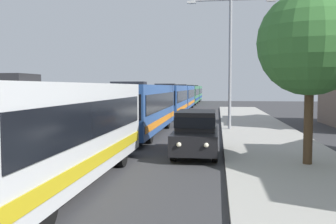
{
  "coord_description": "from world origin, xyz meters",
  "views": [
    {
      "loc": [
        3.3,
        2.86,
        2.95
      ],
      "look_at": [
        1.53,
        16.17,
        2.03
      ],
      "focal_mm": 39.9,
      "sensor_mm": 36.0,
      "label": 1
    }
  ],
  "objects_px": {
    "white_suv": "(196,131)",
    "bus_fourth_in_line": "(182,96)",
    "bus_middle": "(170,100)",
    "box_truck_oncoming": "(177,93)",
    "streetlamp_mid": "(230,49)",
    "roadside_tree": "(310,43)",
    "bus_rear": "(190,94)",
    "bus_lead": "(58,130)",
    "bus_tail_end": "(195,93)",
    "bus_second_in_line": "(142,107)"
  },
  "relations": [
    {
      "from": "white_suv",
      "to": "bus_fourth_in_line",
      "type": "bearing_deg",
      "value": 96.48
    },
    {
      "from": "bus_middle",
      "to": "box_truck_oncoming",
      "type": "xyz_separation_m",
      "value": [
        -3.3,
        36.75,
        0.02
      ]
    },
    {
      "from": "streetlamp_mid",
      "to": "roadside_tree",
      "type": "xyz_separation_m",
      "value": [
        2.46,
        -10.97,
        -0.88
      ]
    },
    {
      "from": "bus_fourth_in_line",
      "to": "box_truck_oncoming",
      "type": "bearing_deg",
      "value": 97.78
    },
    {
      "from": "bus_rear",
      "to": "bus_middle",
      "type": "bearing_deg",
      "value": -90.0
    },
    {
      "from": "bus_lead",
      "to": "box_truck_oncoming",
      "type": "height_order",
      "value": "bus_lead"
    },
    {
      "from": "streetlamp_mid",
      "to": "roadside_tree",
      "type": "height_order",
      "value": "streetlamp_mid"
    },
    {
      "from": "bus_lead",
      "to": "bus_fourth_in_line",
      "type": "xyz_separation_m",
      "value": [
        0.0,
        38.32,
        0.0
      ]
    },
    {
      "from": "bus_tail_end",
      "to": "streetlamp_mid",
      "type": "relative_size",
      "value": 1.31
    },
    {
      "from": "bus_second_in_line",
      "to": "bus_tail_end",
      "type": "distance_m",
      "value": 52.84
    },
    {
      "from": "bus_second_in_line",
      "to": "bus_middle",
      "type": "height_order",
      "value": "same"
    },
    {
      "from": "bus_lead",
      "to": "bus_tail_end",
      "type": "bearing_deg",
      "value": 90.0
    },
    {
      "from": "bus_lead",
      "to": "white_suv",
      "type": "height_order",
      "value": "bus_lead"
    },
    {
      "from": "bus_lead",
      "to": "roadside_tree",
      "type": "height_order",
      "value": "roadside_tree"
    },
    {
      "from": "bus_lead",
      "to": "bus_fourth_in_line",
      "type": "distance_m",
      "value": 38.32
    },
    {
      "from": "box_truck_oncoming",
      "to": "streetlamp_mid",
      "type": "xyz_separation_m",
      "value": [
        8.7,
        -47.87,
        3.67
      ]
    },
    {
      "from": "bus_rear",
      "to": "roadside_tree",
      "type": "relative_size",
      "value": 1.9
    },
    {
      "from": "roadside_tree",
      "to": "bus_rear",
      "type": "bearing_deg",
      "value": 99.24
    },
    {
      "from": "bus_middle",
      "to": "bus_fourth_in_line",
      "type": "relative_size",
      "value": 0.91
    },
    {
      "from": "roadside_tree",
      "to": "bus_second_in_line",
      "type": "bearing_deg",
      "value": 132.2
    },
    {
      "from": "bus_middle",
      "to": "roadside_tree",
      "type": "xyz_separation_m",
      "value": [
        7.86,
        -22.08,
        2.8
      ]
    },
    {
      "from": "bus_second_in_line",
      "to": "bus_rear",
      "type": "relative_size",
      "value": 1.01
    },
    {
      "from": "bus_second_in_line",
      "to": "bus_lead",
      "type": "bearing_deg",
      "value": -90.0
    },
    {
      "from": "bus_fourth_in_line",
      "to": "streetlamp_mid",
      "type": "distance_m",
      "value": 24.57
    },
    {
      "from": "bus_tail_end",
      "to": "box_truck_oncoming",
      "type": "xyz_separation_m",
      "value": [
        -3.3,
        -2.68,
        0.02
      ]
    },
    {
      "from": "bus_fourth_in_line",
      "to": "box_truck_oncoming",
      "type": "relative_size",
      "value": 1.53
    },
    {
      "from": "bus_middle",
      "to": "bus_fourth_in_line",
      "type": "bearing_deg",
      "value": 90.0
    },
    {
      "from": "bus_rear",
      "to": "bus_tail_end",
      "type": "height_order",
      "value": "same"
    },
    {
      "from": "bus_tail_end",
      "to": "roadside_tree",
      "type": "height_order",
      "value": "roadside_tree"
    },
    {
      "from": "bus_middle",
      "to": "streetlamp_mid",
      "type": "xyz_separation_m",
      "value": [
        5.4,
        -11.12,
        3.69
      ]
    },
    {
      "from": "bus_middle",
      "to": "white_suv",
      "type": "height_order",
      "value": "bus_middle"
    },
    {
      "from": "bus_second_in_line",
      "to": "bus_fourth_in_line",
      "type": "bearing_deg",
      "value": 90.0
    },
    {
      "from": "bus_tail_end",
      "to": "box_truck_oncoming",
      "type": "distance_m",
      "value": 4.25
    },
    {
      "from": "box_truck_oncoming",
      "to": "roadside_tree",
      "type": "distance_m",
      "value": 59.95
    },
    {
      "from": "bus_lead",
      "to": "bus_middle",
      "type": "xyz_separation_m",
      "value": [
        0.0,
        25.75,
        0.0
      ]
    },
    {
      "from": "bus_tail_end",
      "to": "streetlamp_mid",
      "type": "xyz_separation_m",
      "value": [
        5.4,
        -50.55,
        3.69
      ]
    },
    {
      "from": "bus_rear",
      "to": "bus_lead",
      "type": "bearing_deg",
      "value": -90.0
    },
    {
      "from": "box_truck_oncoming",
      "to": "roadside_tree",
      "type": "height_order",
      "value": "roadside_tree"
    },
    {
      "from": "white_suv",
      "to": "roadside_tree",
      "type": "distance_m",
      "value": 5.8
    },
    {
      "from": "bus_tail_end",
      "to": "white_suv",
      "type": "height_order",
      "value": "bus_tail_end"
    },
    {
      "from": "bus_lead",
      "to": "roadside_tree",
      "type": "xyz_separation_m",
      "value": [
        7.86,
        3.67,
        2.81
      ]
    },
    {
      "from": "bus_second_in_line",
      "to": "streetlamp_mid",
      "type": "relative_size",
      "value": 1.39
    },
    {
      "from": "bus_lead",
      "to": "bus_tail_end",
      "type": "xyz_separation_m",
      "value": [
        0.0,
        65.18,
        0.0
      ]
    },
    {
      "from": "bus_middle",
      "to": "box_truck_oncoming",
      "type": "height_order",
      "value": "bus_middle"
    },
    {
      "from": "bus_lead",
      "to": "streetlamp_mid",
      "type": "height_order",
      "value": "streetlamp_mid"
    },
    {
      "from": "bus_second_in_line",
      "to": "bus_tail_end",
      "type": "xyz_separation_m",
      "value": [
        -0.0,
        52.84,
        -0.0
      ]
    },
    {
      "from": "bus_second_in_line",
      "to": "bus_rear",
      "type": "xyz_separation_m",
      "value": [
        -0.0,
        39.63,
        -0.0
      ]
    },
    {
      "from": "bus_rear",
      "to": "bus_fourth_in_line",
      "type": "bearing_deg",
      "value": -90.0
    },
    {
      "from": "bus_second_in_line",
      "to": "box_truck_oncoming",
      "type": "xyz_separation_m",
      "value": [
        -3.3,
        50.16,
        0.02
      ]
    },
    {
      "from": "bus_tail_end",
      "to": "bus_rear",
      "type": "bearing_deg",
      "value": -90.0
    }
  ]
}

